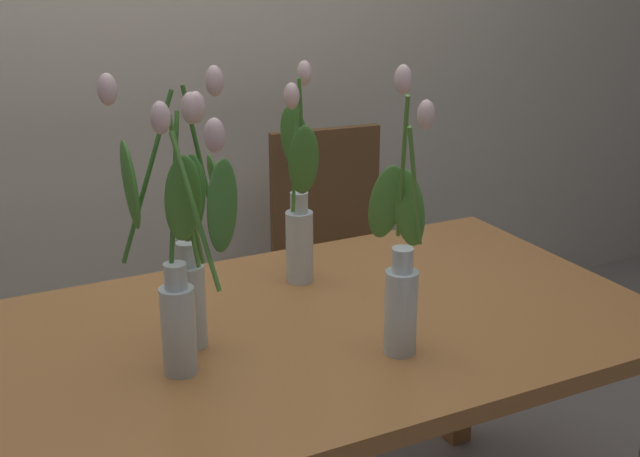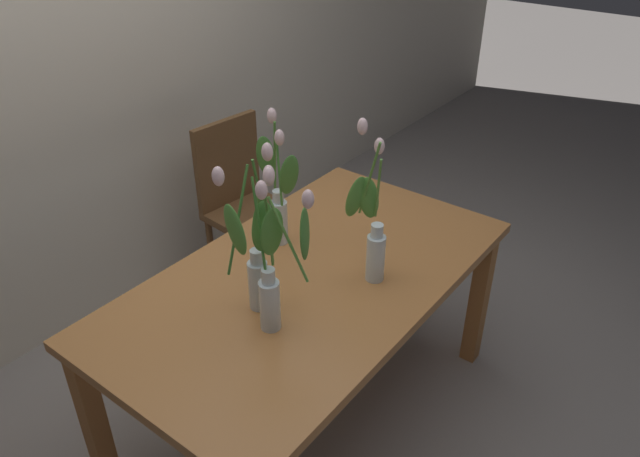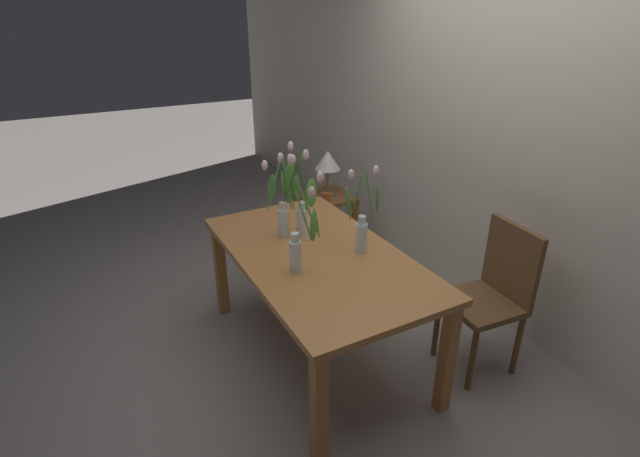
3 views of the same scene
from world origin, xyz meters
name	(u,v)px [view 3 (image 3 of 3)]	position (x,y,z in m)	size (l,w,h in m)	color
ground_plane	(318,353)	(0.00, 0.00, 0.00)	(18.00, 18.00, 0.00)	gray
room_wall_rear	(501,125)	(0.00, 1.38, 1.35)	(9.00, 0.10, 2.70)	beige
dining_table	(318,267)	(0.00, 0.00, 0.65)	(1.60, 0.90, 0.74)	#B7753D
tulip_vase_0	(302,242)	(0.14, -0.17, 0.92)	(0.13, 0.19, 0.57)	silver
tulip_vase_1	(285,206)	(-0.28, -0.08, 0.96)	(0.14, 0.25, 0.55)	silver
tulip_vase_2	(362,223)	(0.11, 0.23, 0.93)	(0.13, 0.24, 0.54)	silver
tulip_vase_3	(299,203)	(-0.26, 0.01, 0.96)	(0.26, 0.21, 0.58)	silver
dining_chair	(494,290)	(0.56, 0.89, 0.52)	(0.43, 0.43, 0.93)	brown
side_table	(325,208)	(-1.23, 0.74, 0.43)	(0.44, 0.44, 0.55)	brown
table_lamp	(328,161)	(-1.23, 0.76, 0.86)	(0.22, 0.22, 0.40)	olive
pillar_candle	(326,197)	(-1.10, 0.68, 0.59)	(0.06, 0.06, 0.07)	#CC4C23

